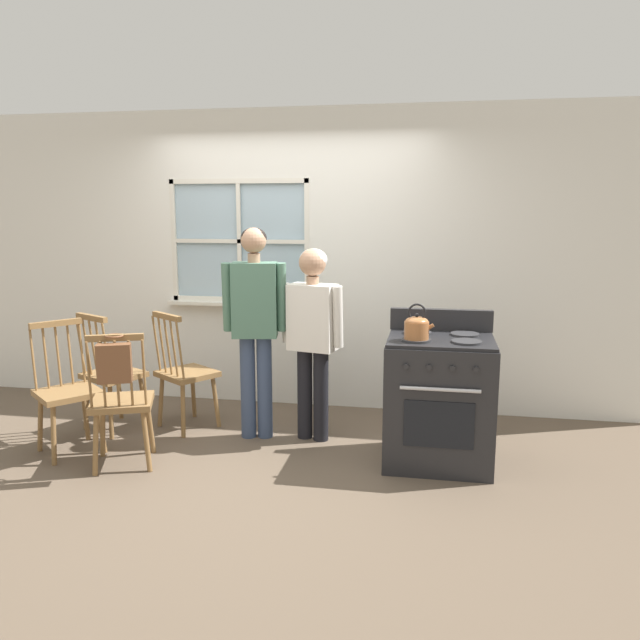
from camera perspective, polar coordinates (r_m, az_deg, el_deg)
ground_plane at (r=4.73m, az=-6.24°, el=-12.62°), size 16.00×16.00×0.00m
wall_back at (r=5.72m, az=-2.20°, el=5.30°), size 6.40×0.16×2.70m
chair_by_window at (r=4.68m, az=-17.67°, el=-7.29°), size 0.54×0.52×0.99m
chair_near_wall at (r=5.45m, az=-18.53°, el=-4.85°), size 0.56×0.55×0.99m
chair_center_cluster at (r=5.33m, az=-12.24°, el=-4.88°), size 0.57×0.57×0.99m
chair_near_stove at (r=5.08m, az=-22.13°, el=-6.18°), size 0.58×0.58×0.99m
person_elderly_left at (r=4.90m, az=-5.97°, el=0.53°), size 0.51×0.27×1.68m
person_teen_center at (r=4.85m, az=-0.67°, el=-0.49°), size 0.52×0.29×1.52m
stove at (r=4.60m, az=10.82°, el=-7.13°), size 0.75×0.68×1.08m
kettle at (r=4.34m, az=8.84°, el=-0.61°), size 0.21×0.17×0.25m
potted_plant at (r=5.72m, az=-4.52°, el=2.24°), size 0.17×0.17×0.27m
handbag at (r=4.36m, az=-18.30°, el=-3.68°), size 0.24×0.24×0.31m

